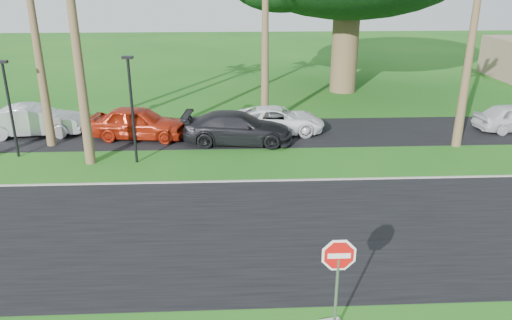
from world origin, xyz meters
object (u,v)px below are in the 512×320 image
(car_red, at_px, (139,123))
(car_minivan, at_px, (278,120))
(car_silver, at_px, (34,121))
(car_dark, at_px, (238,128))
(stop_sign_near, at_px, (338,268))

(car_red, distance_m, car_minivan, 7.02)
(car_silver, relative_size, car_red, 1.00)
(car_silver, distance_m, car_red, 5.44)
(car_silver, xyz_separation_m, car_dark, (10.31, -1.70, -0.02))
(stop_sign_near, bearing_deg, car_minivan, 89.73)
(car_minivan, bearing_deg, car_dark, 130.49)
(stop_sign_near, distance_m, car_dark, 14.06)
(car_minivan, bearing_deg, car_red, 97.63)
(stop_sign_near, height_order, car_minivan, stop_sign_near)
(stop_sign_near, xyz_separation_m, car_silver, (-12.31, 15.58, -0.99))
(car_silver, height_order, car_minivan, car_silver)
(stop_sign_near, xyz_separation_m, car_red, (-6.92, 14.87, -0.96))
(car_dark, xyz_separation_m, car_minivan, (2.07, 1.62, -0.09))
(stop_sign_near, xyz_separation_m, car_minivan, (0.07, 15.50, -1.10))
(car_dark, bearing_deg, car_silver, 85.64)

